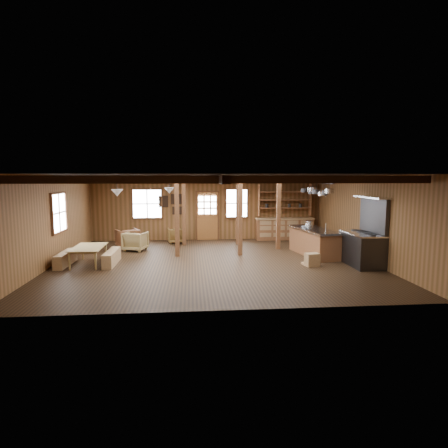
{
  "coord_description": "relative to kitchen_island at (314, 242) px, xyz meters",
  "views": [
    {
      "loc": [
        -0.72,
        -11.9,
        2.72
      ],
      "look_at": [
        0.38,
        0.42,
        1.19
      ],
      "focal_mm": 30.0,
      "sensor_mm": 36.0,
      "label": 1
    }
  ],
  "objects": [
    {
      "name": "dining_table",
      "position": [
        -7.5,
        -0.84,
        -0.19
      ],
      "size": [
        0.93,
        1.64,
        0.57
      ],
      "primitive_type": "imported",
      "rotation": [
        0.0,
        0.0,
        1.59
      ],
      "color": "olive",
      "rests_on": "floor"
    },
    {
      "name": "armchair_a",
      "position": [
        -6.8,
        2.04,
        -0.11
      ],
      "size": [
        1.07,
        1.08,
        0.74
      ],
      "primitive_type": "imported",
      "rotation": [
        0.0,
        0.0,
        3.62
      ],
      "color": "brown",
      "rests_on": "floor"
    },
    {
      "name": "window_left",
      "position": [
        -8.56,
        -0.3,
        1.12
      ],
      "size": [
        0.14,
        1.24,
        1.32
      ],
      "color": "white",
      "rests_on": "wall_back"
    },
    {
      "name": "window_back_left",
      "position": [
        -6.2,
        3.66,
        1.12
      ],
      "size": [
        1.32,
        0.06,
        1.32
      ],
      "color": "white",
      "rests_on": "wall_back"
    },
    {
      "name": "pendant_lamps",
      "position": [
        -5.85,
        0.2,
        1.77
      ],
      "size": [
        1.86,
        2.36,
        0.66
      ],
      "color": "#303032",
      "rests_on": "ceiling"
    },
    {
      "name": "back_counter",
      "position": [
        -0.2,
        3.41,
        0.12
      ],
      "size": [
        2.55,
        0.6,
        2.45
      ],
      "color": "brown",
      "rests_on": "floor"
    },
    {
      "name": "pot_rack",
      "position": [
        -0.15,
        -0.57,
        1.81
      ],
      "size": [
        0.42,
        3.0,
        0.43
      ],
      "color": "#303032",
      "rests_on": "ceiling"
    },
    {
      "name": "armchair_c",
      "position": [
        -6.4,
        1.34,
        -0.12
      ],
      "size": [
        0.95,
        0.97,
        0.71
      ],
      "primitive_type": "imported",
      "rotation": [
        0.0,
        0.0,
        2.85
      ],
      "color": "olive",
      "rests_on": "floor"
    },
    {
      "name": "kitchen_island",
      "position": [
        0.0,
        0.0,
        0.0
      ],
      "size": [
        1.25,
        2.6,
        1.2
      ],
      "rotation": [
        0.0,
        0.0,
        0.15
      ],
      "color": "brown",
      "rests_on": "floor"
    },
    {
      "name": "commercial_range",
      "position": [
        1.04,
        -1.66,
        0.2
      ],
      "size": [
        0.89,
        1.74,
        2.15
      ],
      "color": "#303032",
      "rests_on": "floor"
    },
    {
      "name": "bench_wall",
      "position": [
        -8.25,
        -0.84,
        -0.27
      ],
      "size": [
        0.28,
        1.5,
        0.41
      ],
      "primitive_type": "cube",
      "color": "brown",
      "rests_on": "floor"
    },
    {
      "name": "armchair_b",
      "position": [
        -4.94,
        2.9,
        -0.16
      ],
      "size": [
        0.77,
        0.79,
        0.63
      ],
      "primitive_type": "imported",
      "rotation": [
        0.0,
        0.0,
        3.28
      ],
      "color": "brown",
      "rests_on": "floor"
    },
    {
      "name": "bench_aisle",
      "position": [
        -6.83,
        -0.84,
        -0.26
      ],
      "size": [
        0.29,
        1.56,
        0.43
      ],
      "primitive_type": "cube",
      "color": "brown",
      "rests_on": "floor"
    },
    {
      "name": "room",
      "position": [
        -3.6,
        -0.8,
        0.92
      ],
      "size": [
        10.04,
        9.04,
        2.84
      ],
      "color": "black",
      "rests_on": "ground"
    },
    {
      "name": "bowl",
      "position": [
        -0.25,
        0.3,
        0.49
      ],
      "size": [
        0.32,
        0.32,
        0.06
      ],
      "primitive_type": "imported",
      "rotation": [
        0.0,
        0.0,
        -0.33
      ],
      "color": "silver",
      "rests_on": "kitchen_island"
    },
    {
      "name": "step_stool",
      "position": [
        -0.6,
        -1.67,
        -0.27
      ],
      "size": [
        0.51,
        0.4,
        0.41
      ],
      "primitive_type": "cube",
      "rotation": [
        0.0,
        0.0,
        0.18
      ],
      "color": "brown",
      "rests_on": "floor"
    },
    {
      "name": "counter_pot",
      "position": [
        0.13,
        0.97,
        0.55
      ],
      "size": [
        0.28,
        0.28,
        0.17
      ],
      "primitive_type": "cylinder",
      "color": "silver",
      "rests_on": "kitchen_island"
    },
    {
      "name": "ceiling_joists",
      "position": [
        -3.6,
        -0.62,
        2.2
      ],
      "size": [
        9.8,
        8.82,
        0.18
      ],
      "color": "black",
      "rests_on": "ceiling"
    },
    {
      "name": "notice_boards",
      "position": [
        -5.1,
        3.66,
        1.16
      ],
      "size": [
        1.08,
        0.03,
        0.9
      ],
      "color": "beige",
      "rests_on": "wall_back"
    },
    {
      "name": "back_door",
      "position": [
        -3.6,
        3.65,
        0.4
      ],
      "size": [
        1.02,
        0.08,
        2.15
      ],
      "color": "brown",
      "rests_on": "floor"
    },
    {
      "name": "timber_posts",
      "position": [
        -3.08,
        1.28,
        0.92
      ],
      "size": [
        3.95,
        2.35,
        2.8
      ],
      "color": "#442B13",
      "rests_on": "floor"
    },
    {
      "name": "window_back_right",
      "position": [
        -2.3,
        3.66,
        1.12
      ],
      "size": [
        1.02,
        0.06,
        1.32
      ],
      "color": "white",
      "rests_on": "wall_back"
    }
  ]
}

